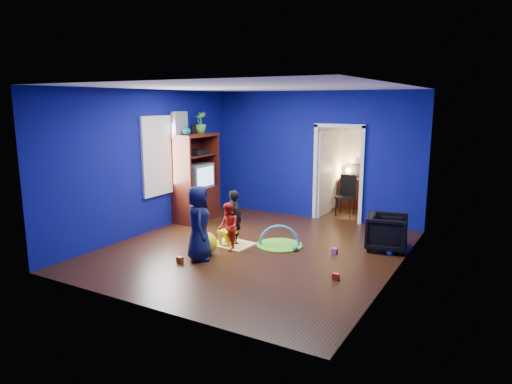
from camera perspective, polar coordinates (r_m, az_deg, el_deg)
The scene contains 33 objects.
floor at distance 8.39m, azimuth -0.29°, elevation -7.23°, with size 5.00×5.50×0.01m, color black.
ceiling at distance 7.96m, azimuth -0.31°, elevation 12.99°, with size 5.00×5.50×0.01m, color white.
wall_back at distance 10.50m, azimuth 7.24°, elevation 4.54°, with size 5.00×0.02×2.90m, color navy.
wall_front at distance 5.87m, azimuth -13.84°, elevation -0.95°, with size 5.00×0.02×2.90m, color navy.
wall_left at distance 9.53m, azimuth -13.46°, elevation 3.65°, with size 0.02×5.50×2.90m, color navy.
wall_right at distance 7.15m, azimuth 17.33°, elevation 1.01°, with size 0.02×5.50×2.90m, color navy.
alcove at distance 11.14m, azimuth 11.80°, elevation 3.73°, with size 1.00×1.75×2.50m, color silver, non-canonical shape.
armchair at distance 8.64m, azimuth 16.06°, elevation -4.86°, with size 0.70×0.72×0.66m, color black.
child_black at distance 8.60m, azimuth -2.65°, elevation -3.17°, with size 0.38×0.25×1.04m, color black.
child_navy at distance 7.78m, azimuth -7.16°, elevation -3.86°, with size 0.63×0.41×1.29m, color #0F1839.
toddler_red at distance 8.28m, azimuth -3.49°, elevation -4.35°, with size 0.42×0.33×0.87m, color #AE1C12.
vase at distance 10.00m, azimuth -8.75°, elevation 7.71°, with size 0.20×0.20×0.21m, color #0D646A.
potted_plant at distance 10.40m, azimuth -6.98°, elevation 8.62°, with size 0.27×0.27×0.48m, color #398932.
tv_armoire at distance 10.35m, azimuth -7.54°, elevation 1.81°, with size 0.58×1.14×1.96m, color #391709.
crt_tv at distance 10.32m, azimuth -7.37°, elevation 2.01°, with size 0.46×0.70×0.54m, color silver.
yellow_blanket at distance 8.66m, azimuth -2.98°, elevation -6.54°, with size 0.75×0.60×0.03m, color #F2E07A.
hopper_ball at distance 8.12m, azimuth -6.31°, elevation -6.41°, with size 0.41×0.41×0.41m, color yellow.
kid_chair at distance 8.57m, azimuth -3.59°, elevation -5.10°, with size 0.28×0.28×0.50m, color yellow.
play_mat at distance 8.62m, azimuth 2.93°, elevation -6.65°, with size 0.87×0.87×0.02m, color #439822.
toy_arch at distance 8.62m, azimuth 2.93°, elevation -6.60°, with size 0.78×0.78×0.05m, color #3F8CD8.
window_left at distance 9.77m, azimuth -12.02°, elevation 4.48°, with size 0.03×0.95×1.55m, color white.
curtain at distance 10.15m, azimuth -9.41°, elevation 3.11°, with size 0.14×0.42×2.40m, color slate.
doorway at distance 10.34m, azimuth 10.25°, elevation 2.11°, with size 1.16×0.10×2.10m, color white.
study_desk at distance 11.87m, azimuth 12.58°, elevation -0.13°, with size 0.88×0.44×0.75m, color #3D140A.
desk_monitor at distance 11.89m, azimuth 12.87°, elevation 2.69°, with size 0.40×0.05×0.32m, color black.
desk_lamp at distance 11.92m, azimuth 11.50°, elevation 2.67°, with size 0.14×0.14×0.14m, color #FFD88C.
folding_chair at distance 10.96m, azimuth 11.11°, elevation -0.55°, with size 0.40×0.40×0.92m, color black.
book_shelf at distance 11.78m, azimuth 13.09°, elevation 7.84°, with size 0.88×0.24×0.04m, color white.
toy_0 at distance 7.14m, azimuth 9.94°, elevation -10.36°, with size 0.10×0.08×0.10m, color red.
toy_1 at distance 8.44m, azimuth 16.34°, elevation -7.18°, with size 0.11×0.11×0.11m, color #2687DC.
toy_2 at distance 7.84m, azimuth -9.50°, elevation -8.34°, with size 0.10×0.08×0.10m, color orange.
toy_3 at distance 8.33m, azimuth 4.95°, elevation -7.02°, with size 0.11×0.11×0.11m, color green.
toy_4 at distance 8.29m, azimuth 9.76°, elevation -7.26°, with size 0.10×0.08×0.10m, color #B845A3.
Camera 1 is at (3.97, -6.89, 2.65)m, focal length 32.00 mm.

